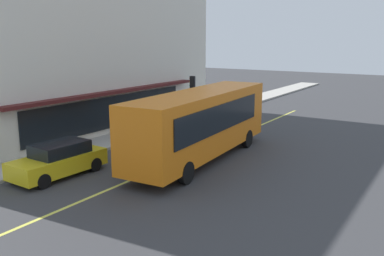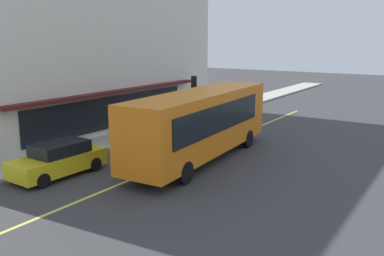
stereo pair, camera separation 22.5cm
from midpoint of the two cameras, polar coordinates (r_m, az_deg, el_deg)
name	(u,v)px [view 1 (the left image)]	position (r m, az deg, el deg)	size (l,w,h in m)	color
ground	(175,161)	(21.10, -2.62, -4.59)	(120.00, 120.00, 0.00)	#38383A
sidewalk	(96,145)	(24.64, -13.28, -2.27)	(80.00, 2.43, 0.15)	#B2ADA3
lane_centre_stripe	(175,161)	(21.10, -2.62, -4.58)	(36.00, 0.16, 0.01)	#D8D14C
storefront_building	(60,46)	(30.22, -17.89, 10.63)	(22.90, 10.07, 11.15)	silver
bus	(201,122)	(20.93, 0.99, 0.88)	(11.27, 3.25, 3.50)	orange
traffic_light	(193,87)	(31.21, -0.09, 5.65)	(0.30, 0.52, 3.20)	#2D2D33
car_yellow	(59,160)	(19.70, -18.11, -4.18)	(4.36, 1.97, 1.52)	yellow
pedestrian_waiting	(135,122)	(25.78, -8.14, 0.89)	(0.34, 0.34, 1.58)	black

